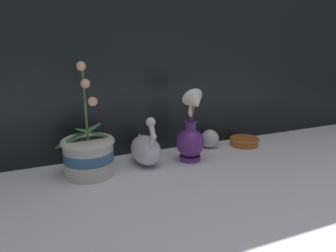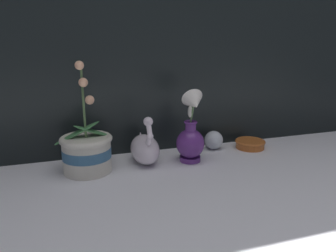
{
  "view_description": "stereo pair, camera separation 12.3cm",
  "coord_description": "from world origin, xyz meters",
  "px_view_note": "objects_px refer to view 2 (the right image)",
  "views": [
    {
      "loc": [
        -0.5,
        -0.97,
        0.46
      ],
      "look_at": [
        -0.03,
        0.12,
        0.14
      ],
      "focal_mm": 35.0,
      "sensor_mm": 36.0,
      "label": 1
    },
    {
      "loc": [
        -0.39,
        -1.01,
        0.46
      ],
      "look_at": [
        -0.03,
        0.12,
        0.14
      ],
      "focal_mm": 35.0,
      "sensor_mm": 36.0,
      "label": 2
    }
  ],
  "objects_px": {
    "orchid_potted_plant": "(87,150)",
    "glass_sphere": "(214,140)",
    "swan_figurine": "(145,148)",
    "blue_vase": "(191,136)",
    "amber_dish": "(250,143)"
  },
  "relations": [
    {
      "from": "orchid_potted_plant",
      "to": "blue_vase",
      "type": "bearing_deg",
      "value": -3.33
    },
    {
      "from": "amber_dish",
      "to": "glass_sphere",
      "type": "bearing_deg",
      "value": 167.17
    },
    {
      "from": "orchid_potted_plant",
      "to": "swan_figurine",
      "type": "height_order",
      "value": "orchid_potted_plant"
    },
    {
      "from": "amber_dish",
      "to": "swan_figurine",
      "type": "bearing_deg",
      "value": -176.66
    },
    {
      "from": "blue_vase",
      "to": "glass_sphere",
      "type": "distance_m",
      "value": 0.19
    },
    {
      "from": "blue_vase",
      "to": "amber_dish",
      "type": "xyz_separation_m",
      "value": [
        0.3,
        0.07,
        -0.08
      ]
    },
    {
      "from": "swan_figurine",
      "to": "orchid_potted_plant",
      "type": "bearing_deg",
      "value": -174.71
    },
    {
      "from": "blue_vase",
      "to": "amber_dish",
      "type": "relative_size",
      "value": 2.22
    },
    {
      "from": "orchid_potted_plant",
      "to": "glass_sphere",
      "type": "relative_size",
      "value": 4.91
    },
    {
      "from": "swan_figurine",
      "to": "glass_sphere",
      "type": "bearing_deg",
      "value": 11.25
    },
    {
      "from": "blue_vase",
      "to": "swan_figurine",
      "type": "bearing_deg",
      "value": 166.08
    },
    {
      "from": "orchid_potted_plant",
      "to": "blue_vase",
      "type": "distance_m",
      "value": 0.38
    },
    {
      "from": "blue_vase",
      "to": "glass_sphere",
      "type": "xyz_separation_m",
      "value": [
        0.15,
        0.1,
        -0.06
      ]
    },
    {
      "from": "orchid_potted_plant",
      "to": "glass_sphere",
      "type": "distance_m",
      "value": 0.53
    },
    {
      "from": "orchid_potted_plant",
      "to": "swan_figurine",
      "type": "bearing_deg",
      "value": 5.29
    }
  ]
}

